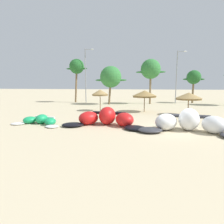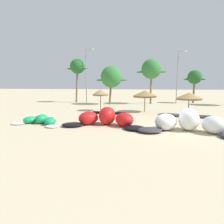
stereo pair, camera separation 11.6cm
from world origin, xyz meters
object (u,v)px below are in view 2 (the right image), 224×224
(kite_left, at_px, (106,119))
(kite_left_of_center, at_px, (189,123))
(palm_left_of_gap, at_px, (151,69))
(lamppost_west, at_px, (87,73))
(lamppost_west_center, at_px, (178,75))
(beach_umbrella_near_palms, at_px, (189,96))
(palm_center_left, at_px, (195,78))
(palm_leftmost, at_px, (77,67))
(palm_left, at_px, (111,77))
(kite_far_left, at_px, (40,120))
(beach_umbrella_near_van, at_px, (100,93))
(beach_umbrella_middle, at_px, (145,94))

(kite_left, height_order, kite_left_of_center, kite_left_of_center)
(palm_left_of_gap, bearing_deg, lamppost_west, 179.37)
(kite_left, height_order, lamppost_west_center, lamppost_west_center)
(beach_umbrella_near_palms, bearing_deg, palm_center_left, 75.71)
(kite_left, distance_m, palm_center_left, 26.81)
(palm_leftmost, relative_size, palm_left, 1.26)
(lamppost_west, bearing_deg, lamppost_west_center, 5.10)
(kite_far_left, distance_m, palm_left_of_gap, 23.84)
(beach_umbrella_near_palms, height_order, lamppost_west, lamppost_west)
(beach_umbrella_near_van, relative_size, lamppost_west, 0.28)
(palm_center_left, relative_size, lamppost_west_center, 0.65)
(kite_left_of_center, relative_size, palm_left_of_gap, 0.95)
(beach_umbrella_near_van, xyz_separation_m, palm_leftmost, (-7.63, 11.65, 4.57))
(palm_leftmost, height_order, palm_center_left, palm_leftmost)
(kite_far_left, relative_size, palm_leftmost, 0.59)
(beach_umbrella_near_palms, xyz_separation_m, palm_leftmost, (-18.75, 13.62, 4.81))
(beach_umbrella_near_van, relative_size, palm_left, 0.43)
(palm_left_of_gap, relative_size, lamppost_west, 0.79)
(palm_center_left, relative_size, lamppost_west, 0.61)
(kite_left_of_center, height_order, palm_leftmost, palm_leftmost)
(kite_far_left, relative_size, kite_left, 0.66)
(beach_umbrella_middle, bearing_deg, palm_left_of_gap, 85.22)
(palm_left_of_gap, xyz_separation_m, lamppost_west_center, (4.99, 1.69, -0.92))
(kite_far_left, bearing_deg, beach_umbrella_middle, 46.17)
(lamppost_west, bearing_deg, beach_umbrella_middle, -43.88)
(beach_umbrella_middle, bearing_deg, kite_far_left, -133.83)
(palm_left, distance_m, lamppost_west_center, 12.70)
(beach_umbrella_near_palms, distance_m, palm_left, 15.72)
(beach_umbrella_near_van, distance_m, palm_center_left, 20.97)
(palm_center_left, bearing_deg, palm_left_of_gap, -158.73)
(beach_umbrella_near_palms, relative_size, palm_leftmost, 0.35)
(beach_umbrella_middle, height_order, palm_center_left, palm_center_left)
(beach_umbrella_middle, height_order, lamppost_west, lamppost_west)
(kite_far_left, relative_size, beach_umbrella_near_van, 1.74)
(beach_umbrella_near_van, distance_m, palm_left_of_gap, 13.54)
(palm_leftmost, xyz_separation_m, palm_left, (7.51, -2.97, -2.14))
(beach_umbrella_middle, bearing_deg, lamppost_west, 136.12)
(kite_left_of_center, distance_m, palm_center_left, 25.41)
(palm_left_of_gap, bearing_deg, palm_center_left, 21.27)
(kite_left_of_center, height_order, lamppost_west_center, lamppost_west_center)
(kite_left_of_center, xyz_separation_m, lamppost_west_center, (2.39, 22.84, 4.78))
(palm_left_of_gap, bearing_deg, lamppost_west_center, 18.72)
(palm_left_of_gap, relative_size, palm_center_left, 1.29)
(beach_umbrella_near_van, relative_size, palm_left_of_gap, 0.36)
(kite_left, relative_size, lamppost_west_center, 0.78)
(palm_left_of_gap, bearing_deg, beach_umbrella_middle, -94.78)
(palm_left, bearing_deg, lamppost_west, 155.78)
(kite_left, bearing_deg, lamppost_west_center, 67.22)
(kite_far_left, distance_m, lamppost_west_center, 27.54)
(beach_umbrella_middle, relative_size, lamppost_west_center, 0.33)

